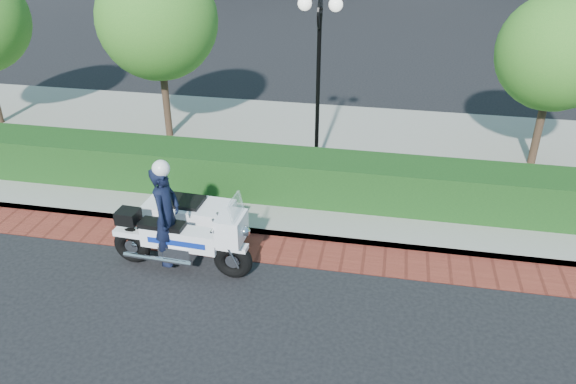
% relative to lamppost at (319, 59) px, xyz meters
% --- Properties ---
extents(ground, '(120.00, 120.00, 0.00)m').
position_rel_lamppost_xyz_m(ground, '(-1.00, -5.20, -2.96)').
color(ground, black).
rests_on(ground, ground).
extents(brick_strip, '(60.00, 1.00, 0.01)m').
position_rel_lamppost_xyz_m(brick_strip, '(-1.00, -3.70, -2.95)').
color(brick_strip, maroon).
rests_on(brick_strip, ground).
extents(sidewalk, '(60.00, 8.00, 0.15)m').
position_rel_lamppost_xyz_m(sidewalk, '(-1.00, 0.80, -2.88)').
color(sidewalk, gray).
rests_on(sidewalk, ground).
extents(hedge_main, '(18.00, 1.20, 1.00)m').
position_rel_lamppost_xyz_m(hedge_main, '(-1.00, -1.60, -2.31)').
color(hedge_main, black).
rests_on(hedge_main, sidewalk).
extents(lamppost, '(1.02, 0.70, 4.21)m').
position_rel_lamppost_xyz_m(lamppost, '(0.00, 0.00, 0.00)').
color(lamppost, black).
rests_on(lamppost, sidewalk).
extents(tree_b, '(3.20, 3.20, 4.89)m').
position_rel_lamppost_xyz_m(tree_b, '(-4.50, 1.30, 0.48)').
color(tree_b, '#332319').
rests_on(tree_b, sidewalk).
extents(tree_c, '(2.80, 2.80, 4.30)m').
position_rel_lamppost_xyz_m(tree_c, '(5.50, 1.30, 0.09)').
color(tree_c, '#332319').
rests_on(tree_c, sidewalk).
extents(police_motorcycle, '(2.82, 2.02, 2.28)m').
position_rel_lamppost_xyz_m(police_motorcycle, '(-1.99, -4.26, -2.18)').
color(police_motorcycle, black).
rests_on(police_motorcycle, ground).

